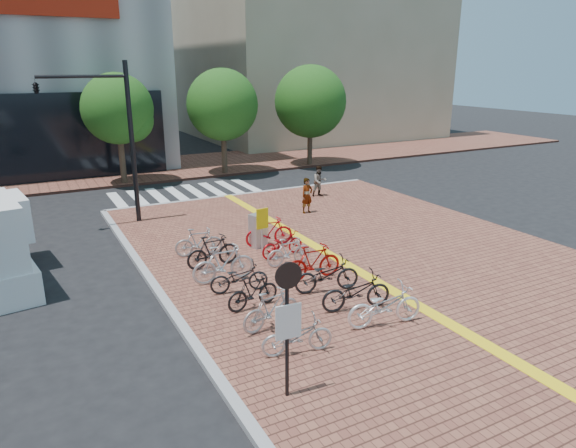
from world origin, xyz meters
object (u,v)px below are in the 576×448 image
pedestrian_b (319,181)px  bike_12 (282,244)px  bike_4 (223,264)px  bike_11 (289,252)px  bike_6 (199,242)px  bike_13 (269,232)px  pedestrian_a (307,196)px  yellow_sign (262,223)px  bike_2 (253,292)px  bike_0 (297,336)px  bike_7 (385,306)px  bike_9 (327,275)px  utility_box (258,230)px  bike_8 (356,291)px  bike_1 (271,309)px  notice_sign (288,314)px  traffic_light_pole (90,115)px  bike_10 (313,262)px  bike_3 (239,277)px  bike_5 (213,251)px

pedestrian_b → bike_12: bearing=-125.6°
bike_4 → bike_11: (2.36, 0.25, -0.11)m
bike_6 → bike_13: size_ratio=0.93×
pedestrian_a → yellow_sign: yellow_sign is taller
bike_2 → bike_0: bearing=170.6°
bike_0 → bike_11: bike_11 is taller
bike_7 → bike_9: bike_7 is taller
pedestrian_b → utility_box: size_ratio=1.25×
bike_8 → bike_13: bike_13 is taller
bike_1 → bike_7: size_ratio=0.83×
bike_9 → bike_6: bearing=38.7°
notice_sign → traffic_light_pole: size_ratio=0.44×
traffic_light_pole → yellow_sign: bearing=-54.4°
bike_1 → bike_10: size_ratio=0.91×
bike_10 → bike_11: (-0.11, 1.36, -0.08)m
bike_2 → bike_10: bearing=-77.0°
bike_9 → bike_12: size_ratio=1.15×
traffic_light_pole → bike_13: bearing=-47.6°
bike_11 → utility_box: utility_box is taller
bike_12 → traffic_light_pole: (-4.90, 6.60, 4.02)m
bike_4 → bike_13: bike_4 is taller
pedestrian_b → bike_0: bearing=-119.1°
bike_1 → bike_7: 2.83m
bike_11 → traffic_light_pole: traffic_light_pole is taller
notice_sign → pedestrian_b: bearing=56.5°
bike_0 → bike_3: bike_3 is taller
bike_4 → notice_sign: bearing=173.2°
yellow_sign → bike_3: bearing=-127.7°
bike_5 → pedestrian_a: size_ratio=1.14×
bike_1 → pedestrian_a: (6.02, 8.66, 0.28)m
bike_3 → yellow_sign: yellow_sign is taller
bike_5 → yellow_sign: yellow_sign is taller
bike_4 → notice_sign: notice_sign is taller
bike_13 → traffic_light_pole: size_ratio=0.27×
bike_0 → pedestrian_b: size_ratio=1.09×
bike_12 → bike_13: size_ratio=0.95×
bike_13 → bike_9: bearing=-176.5°
bike_6 → utility_box: 2.18m
bike_4 → notice_sign: size_ratio=0.68×
bike_13 → notice_sign: bearing=163.3°
bike_6 → bike_7: (2.51, -6.93, 0.04)m
yellow_sign → pedestrian_b: bearing=45.6°
bike_11 → bike_5: bearing=66.4°
bike_2 → yellow_sign: yellow_sign is taller
pedestrian_b → bike_13: bearing=-130.7°
bike_4 → bike_7: size_ratio=0.96×
bike_11 → pedestrian_a: pedestrian_a is taller
bike_4 → notice_sign: (-0.94, -5.89, 1.22)m
bike_4 → yellow_sign: (2.05, 1.58, 0.56)m
bike_6 → bike_13: bearing=-85.6°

